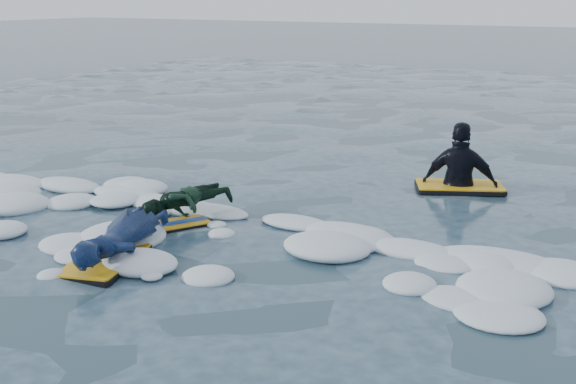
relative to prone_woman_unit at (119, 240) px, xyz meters
name	(u,v)px	position (x,y,z in m)	size (l,w,h in m)	color
ground	(202,270)	(0.93, 0.18, -0.22)	(120.00, 120.00, 0.00)	#172937
foam_band	(256,241)	(0.93, 1.21, -0.22)	(12.00, 3.10, 0.30)	white
prone_woman_unit	(119,240)	(0.00, 0.00, 0.00)	(1.02, 1.75, 0.43)	black
prone_child_unit	(186,205)	(-0.14, 1.35, 0.01)	(0.96, 1.27, 0.45)	black
waiting_rider_unit	(460,186)	(2.31, 4.49, -0.16)	(1.39, 1.12, 1.83)	black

